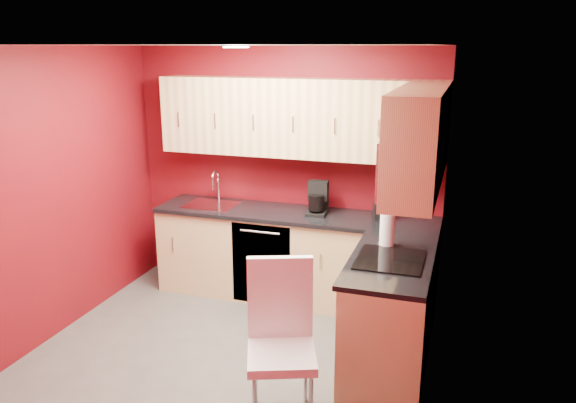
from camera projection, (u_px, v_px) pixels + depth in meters
The scene contains 21 objects.
floor at pixel (229, 352), 4.74m from camera, with size 3.20×3.20×0.00m, color #514F4C.
ceiling at pixel (220, 45), 4.07m from camera, with size 3.20×3.20×0.00m, color white.
wall_back at pixel (285, 171), 5.77m from camera, with size 3.20×3.20×0.00m, color #63090E.
wall_front at pixel (110, 285), 3.03m from camera, with size 3.20×3.20×0.00m, color #63090E.
wall_left at pixel (56, 194), 4.88m from camera, with size 3.00×3.00×0.00m, color #63090E.
wall_right at pixel (434, 230), 3.92m from camera, with size 3.00×3.00×0.00m, color #63090E.
base_cabinets_back at pixel (294, 257), 5.66m from camera, with size 2.80×0.60×0.87m, color tan.
base_cabinets_right at pixel (391, 314), 4.46m from camera, with size 0.60×1.30×0.87m, color tan.
countertop_back at pixel (294, 215), 5.52m from camera, with size 2.80×0.63×0.04m, color black.
countertop_right at pixel (391, 261), 4.33m from camera, with size 0.63×1.27×0.04m, color black.
upper_cabinets_back at pixel (299, 118), 5.40m from camera, with size 2.80×0.35×0.75m, color #DBB57C.
upper_cabinets_right at pixel (420, 130), 4.21m from camera, with size 0.35×1.55×0.75m.
microwave at pixel (411, 165), 4.06m from camera, with size 0.42×0.76×0.42m.
cooktop at pixel (390, 260), 4.29m from camera, with size 0.50×0.55×0.01m, color black.
sink at pixel (212, 201), 5.79m from camera, with size 0.52×0.42×0.35m.
dishwasher_front at pixel (261, 265), 5.47m from camera, with size 0.60×0.02×0.82m, color black.
downlight at pixel (236, 47), 4.34m from camera, with size 0.20×0.20×0.01m, color white.
coffee_maker at pixel (317, 199), 5.42m from camera, with size 0.19×0.26×0.32m, color black, non-canonical shape.
napkin_holder at pixel (382, 211), 5.30m from camera, with size 0.15×0.15×0.16m, color black, non-canonical shape.
paper_towel at pixel (387, 230), 4.56m from camera, with size 0.16×0.16×0.28m, color white, non-canonical shape.
dining_chair at pixel (281, 346), 3.75m from camera, with size 0.45×0.47×1.12m, color white, non-canonical shape.
Camera 1 is at (1.78, -3.86, 2.50)m, focal length 35.00 mm.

